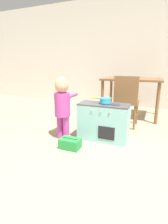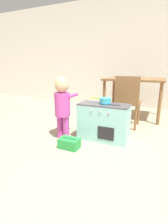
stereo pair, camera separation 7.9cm
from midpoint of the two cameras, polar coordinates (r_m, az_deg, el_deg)
ground_plane at (r=1.70m, az=-0.59°, el=-21.77°), size 16.00×16.00×0.00m
wall_back at (r=4.54m, az=18.05°, el=17.85°), size 10.00×0.06×2.60m
play_kitchen at (r=2.44m, az=7.30°, el=-3.26°), size 0.69×0.32×0.52m
toy_pot at (r=2.36m, az=7.86°, el=3.82°), size 0.29×0.16×0.07m
child_figure at (r=2.41m, az=-6.14°, el=3.47°), size 0.24×0.36×0.87m
toy_basket at (r=2.25m, az=-3.82°, el=-10.14°), size 0.25×0.17×0.15m
dining_table at (r=3.63m, az=16.71°, el=8.86°), size 1.12×0.81×0.78m
dining_chair_near at (r=2.96m, az=14.80°, el=3.63°), size 0.38×0.38×0.86m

